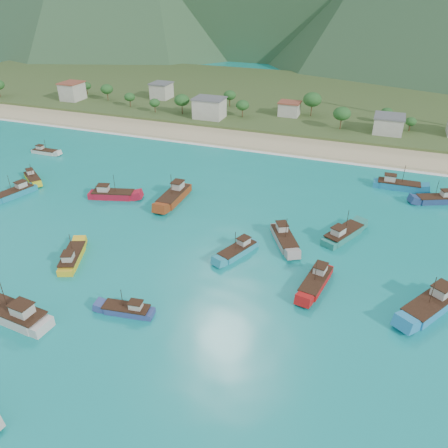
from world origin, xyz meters
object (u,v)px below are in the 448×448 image
(boat_4, at_px, (238,251))
(boat_21, at_px, (284,239))
(boat_10, at_px, (343,235))
(boat_11, at_px, (431,306))
(boat_15, at_px, (15,193))
(boat_14, at_px, (14,315))
(boat_17, at_px, (112,195))
(boat_19, at_px, (45,152))
(boat_18, at_px, (33,178))
(boat_20, at_px, (398,185))
(boat_6, at_px, (127,310))
(boat_1, at_px, (437,200))
(boat_9, at_px, (316,282))
(boat_24, at_px, (72,258))
(boat_5, at_px, (174,196))

(boat_4, relative_size, boat_21, 0.91)
(boat_10, distance_m, boat_11, 24.42)
(boat_15, bearing_deg, boat_11, -171.14)
(boat_14, xyz_separation_m, boat_17, (-9.67, 43.18, -0.20))
(boat_19, bearing_deg, boat_4, 65.62)
(boat_18, height_order, boat_21, boat_21)
(boat_17, bearing_deg, boat_20, 98.87)
(boat_4, height_order, boat_15, boat_15)
(boat_14, xyz_separation_m, boat_19, (-46.31, 62.55, -0.50))
(boat_6, height_order, boat_17, boat_17)
(boat_1, height_order, boat_18, boat_1)
(boat_18, xyz_separation_m, boat_19, (-10.72, 17.71, -0.06))
(boat_6, relative_size, boat_15, 0.81)
(boat_6, height_order, boat_18, boat_18)
(boat_21, bearing_deg, boat_19, -46.34)
(boat_9, distance_m, boat_24, 45.96)
(boat_1, height_order, boat_24, boat_1)
(boat_9, height_order, boat_19, boat_9)
(boat_11, distance_m, boat_21, 30.10)
(boat_11, bearing_deg, boat_10, -15.46)
(boat_19, distance_m, boat_21, 84.83)
(boat_17, relative_size, boat_19, 1.38)
(boat_18, bearing_deg, boat_10, 124.85)
(boat_4, xyz_separation_m, boat_20, (28.87, 43.01, 0.21))
(boat_14, height_order, boat_24, boat_14)
(boat_5, height_order, boat_24, boat_5)
(boat_21, bearing_deg, boat_15, -27.77)
(boat_17, bearing_deg, boat_18, -109.35)
(boat_11, bearing_deg, boat_1, -61.35)
(boat_4, height_order, boat_17, boat_17)
(boat_5, height_order, boat_17, boat_5)
(boat_21, bearing_deg, boat_10, 178.08)
(boat_5, relative_size, boat_9, 1.17)
(boat_4, relative_size, boat_19, 1.18)
(boat_14, xyz_separation_m, boat_21, (34.80, 37.70, -0.24))
(boat_21, bearing_deg, boat_14, 17.98)
(boat_10, height_order, boat_21, boat_10)
(boat_18, relative_size, boat_21, 0.80)
(boat_10, height_order, boat_17, boat_10)
(boat_4, distance_m, boat_24, 31.92)
(boat_15, bearing_deg, boat_24, 163.98)
(boat_5, relative_size, boat_10, 1.12)
(boat_14, height_order, boat_20, boat_14)
(boat_21, bearing_deg, boat_5, -47.31)
(boat_14, distance_m, boat_19, 77.83)
(boat_1, height_order, boat_9, boat_9)
(boat_1, distance_m, boat_10, 31.41)
(boat_4, relative_size, boat_18, 1.13)
(boat_15, distance_m, boat_20, 96.68)
(boat_17, height_order, boat_19, boat_17)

